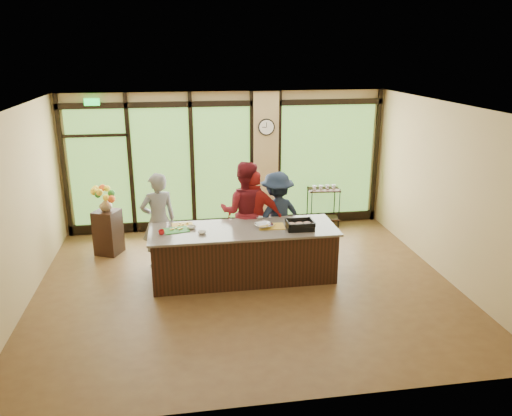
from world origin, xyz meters
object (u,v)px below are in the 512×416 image
object	(u,v)px
cook_left	(159,221)
flower_stand	(108,232)
island_base	(244,254)
cook_right	(277,216)
roasting_pan	(300,227)
bar_cart	(323,201)

from	to	relation	value
cook_left	flower_stand	bearing A→B (deg)	-55.42
island_base	flower_stand	distance (m)	2.89
cook_right	roasting_pan	size ratio (longest dim) A/B	3.74
cook_right	flower_stand	size ratio (longest dim) A/B	1.94
cook_right	roasting_pan	distance (m)	0.97
island_base	bar_cart	distance (m)	3.22
island_base	bar_cart	bearing A→B (deg)	48.47
flower_stand	bar_cart	xyz separation A→B (m)	(4.60, 0.89, 0.13)
island_base	flower_stand	xyz separation A→B (m)	(-2.46, 1.52, -0.00)
roasting_pan	flower_stand	distance (m)	3.84
island_base	roasting_pan	size ratio (longest dim) A/B	6.83
flower_stand	island_base	bearing A→B (deg)	-7.11
cook_right	bar_cart	distance (m)	2.17
cook_left	flower_stand	size ratio (longest dim) A/B	2.03
cook_right	roasting_pan	world-z (taller)	cook_right
island_base	roasting_pan	world-z (taller)	roasting_pan
island_base	bar_cart	xyz separation A→B (m)	(2.13, 2.41, 0.13)
bar_cart	cook_left	bearing A→B (deg)	-149.99
roasting_pan	flower_stand	world-z (taller)	roasting_pan
cook_right	flower_stand	xyz separation A→B (m)	(-3.20, 0.75, -0.41)
bar_cart	flower_stand	bearing A→B (deg)	-163.96
island_base	bar_cart	size ratio (longest dim) A/B	3.24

